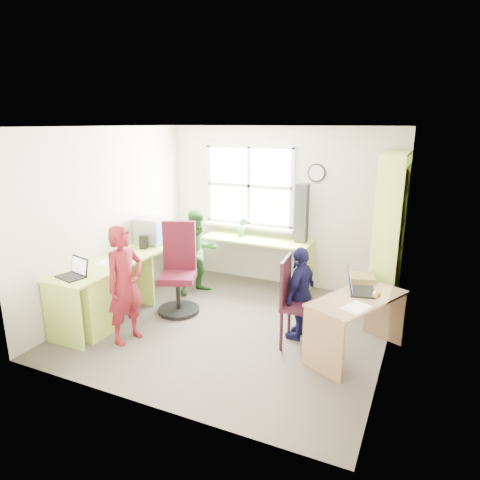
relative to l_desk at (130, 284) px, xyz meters
The scene contains 19 objects.
room 1.57m from the l_desk, 16.12° to the left, with size 3.64×3.44×2.44m.
l_desk is the anchor object (origin of this frame).
right_desk 2.82m from the l_desk, ahead, with size 0.97×1.27×0.67m.
bookshelf 3.35m from the l_desk, 26.43° to the left, with size 0.30×1.02×2.10m.
swivel_chair 0.64m from the l_desk, 44.56° to the left, with size 0.72×0.72×1.19m.
wooden_chair 2.16m from the l_desk, ahead, with size 0.48×0.48×1.02m.
crt_monitor 0.98m from the l_desk, 105.62° to the left, with size 0.40×0.35×0.38m.
laptop_left 0.79m from the l_desk, 107.26° to the right, with size 0.36×0.32×0.21m.
laptop_right 2.81m from the l_desk, ahead, with size 0.37×0.41×0.24m.
speaker_a 0.70m from the l_desk, 107.24° to the left, with size 0.11×0.11×0.18m.
speaker_b 1.26m from the l_desk, 97.66° to the left, with size 0.10×0.10×0.17m.
cd_tower 2.59m from the l_desk, 46.61° to the left, with size 0.17×0.15×0.86m.
game_box 2.87m from the l_desk, 16.05° to the left, with size 0.36×0.36×0.06m.
paper_a 0.38m from the l_desk, 153.57° to the right, with size 0.22×0.31×0.00m.
paper_b 2.84m from the l_desk, ahead, with size 0.30×0.35×0.00m.
potted_plant 1.96m from the l_desk, 65.51° to the left, with size 0.16×0.13×0.29m, color #2C6E39.
person_red 0.67m from the l_desk, 54.85° to the right, with size 0.50×0.33×1.36m, color maroon.
person_green 1.18m from the l_desk, 70.48° to the left, with size 0.60×0.47×1.24m, color #2B6729.
person_navy 2.18m from the l_desk, 10.02° to the left, with size 0.65×0.27×1.10m, color #13133C.
Camera 1 is at (2.10, -4.35, 2.44)m, focal length 32.00 mm.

